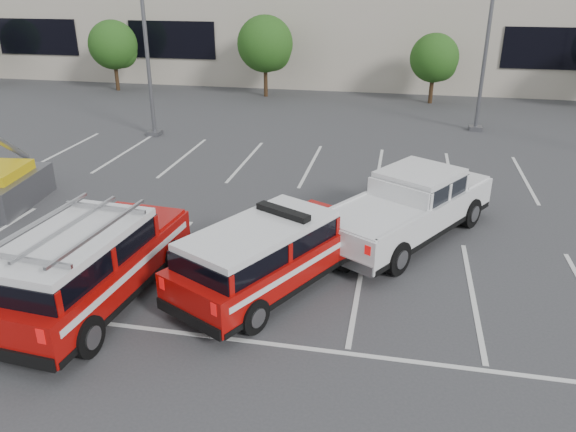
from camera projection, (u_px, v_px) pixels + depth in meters
name	position (u px, v px, depth m)	size (l,w,h in m)	color
ground	(254.00, 273.00, 14.37)	(120.00, 120.00, 0.00)	#38383B
stall_markings	(289.00, 207.00, 18.41)	(23.00, 15.00, 0.01)	silver
convention_building	(365.00, 8.00, 41.12)	(60.00, 16.99, 13.20)	#B3A897
tree_left	(115.00, 47.00, 35.83)	(3.07, 3.07, 4.42)	#3F2B19
tree_mid_left	(267.00, 46.00, 33.89)	(3.37, 3.37, 4.85)	#3F2B19
tree_mid_right	(436.00, 60.00, 32.27)	(2.77, 2.77, 3.99)	#3F2B19
light_pole_left	(144.00, 20.00, 24.57)	(0.90, 0.60, 10.24)	#59595E
light_pole_mid	(490.00, 18.00, 25.42)	(0.90, 0.60, 10.24)	#59595E
fire_chief_suv	(271.00, 259.00, 13.41)	(4.30, 5.76, 1.92)	#9B0A07
white_pickup	(408.00, 213.00, 16.04)	(5.09, 6.44, 1.91)	silver
ladder_suv	(89.00, 270.00, 12.67)	(2.66, 5.75, 2.20)	#9B0A07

